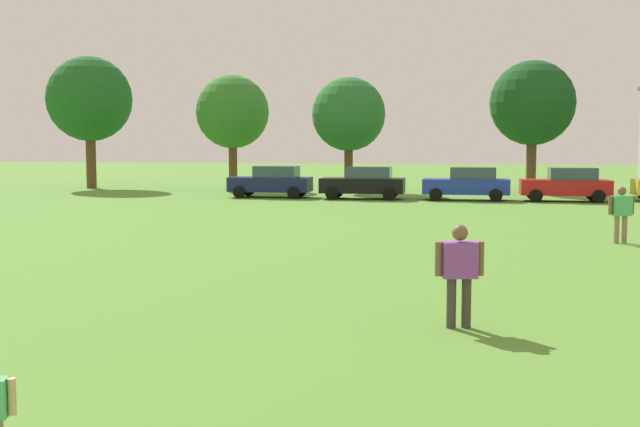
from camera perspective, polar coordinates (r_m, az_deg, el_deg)
The scene contains 11 objects.
ground_plane at distance 31.71m, azimuth 4.40°, elevation -0.03°, with size 160.00×160.00×0.00m, color #568C33.
adult_bystander at distance 12.17m, azimuth 10.20°, elevation -3.88°, with size 0.75×0.41×1.61m.
bystander_near_trees at distance 23.81m, azimuth 21.25°, elevation 0.27°, with size 0.74×0.45×1.63m.
parked_car_navy_0 at distance 41.33m, azimuth -3.55°, elevation 2.37°, with size 4.30×2.02×1.68m.
parked_car_black_1 at distance 40.13m, azimuth 3.26°, elevation 2.29°, with size 4.30×2.02×1.68m.
parked_car_blue_2 at distance 39.92m, azimuth 10.78°, elevation 2.19°, with size 4.30×2.02×1.68m.
parked_car_red_3 at distance 40.30m, azimuth 17.67°, elevation 2.07°, with size 4.30×2.02×1.68m.
tree_far_left at distance 52.00m, azimuth -16.57°, elevation 8.04°, with size 5.38×5.38×8.39m.
tree_left at distance 49.48m, azimuth -6.45°, elevation 7.40°, with size 4.59×4.59×7.15m.
tree_center at distance 46.05m, azimuth 2.12°, elevation 7.27°, with size 4.34×4.34×6.76m.
tree_right at distance 47.27m, azimuth 15.35°, elevation 7.80°, with size 4.93×4.93×7.69m.
Camera 1 is at (3.26, -1.41, 2.85)m, focal length 43.57 mm.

